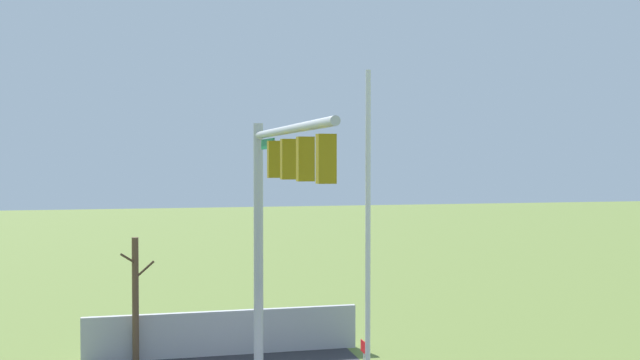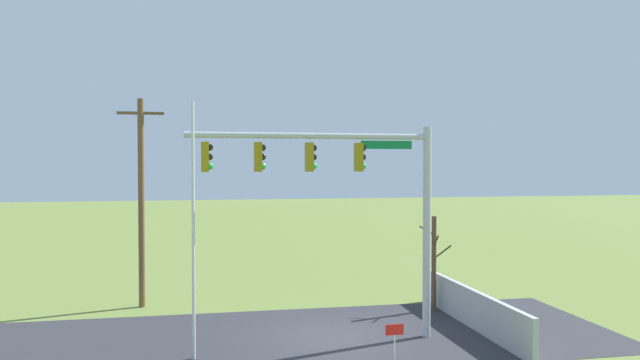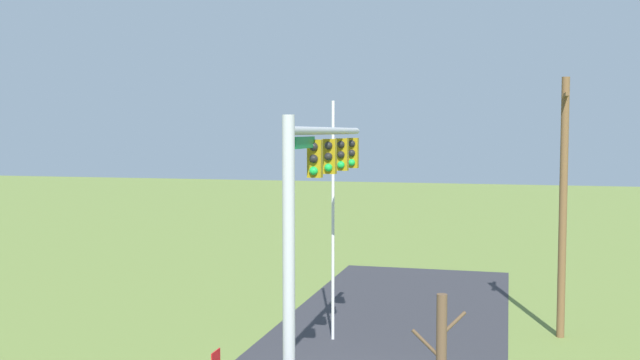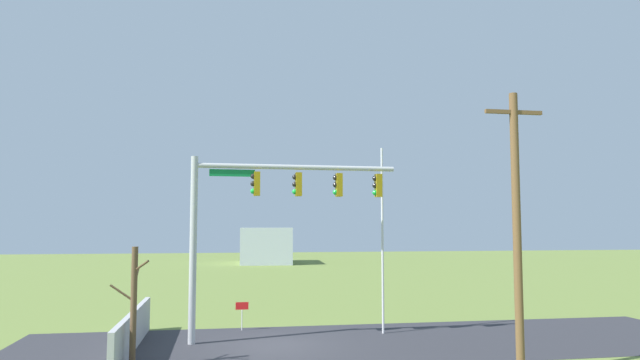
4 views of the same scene
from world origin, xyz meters
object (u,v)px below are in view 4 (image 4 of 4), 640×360
(flagpole, at_px, (382,240))
(distant_building, at_px, (266,245))
(bare_tree, at_px, (133,305))
(signal_mast, at_px, (262,206))
(open_sign, at_px, (242,309))
(utility_pole, at_px, (517,226))

(flagpole, distance_m, distant_building, 48.36)
(bare_tree, relative_size, distant_building, 0.41)
(signal_mast, bearing_deg, open_sign, -76.05)
(bare_tree, xyz_separation_m, distant_building, (-8.40, -52.72, 0.22))
(flagpole, relative_size, distant_building, 0.85)
(signal_mast, xyz_separation_m, open_sign, (0.63, -2.55, -4.41))
(utility_pole, xyz_separation_m, open_sign, (8.08, -9.07, -3.61))
(utility_pole, distance_m, distant_building, 55.81)
(utility_pole, bearing_deg, open_sign, -48.31)
(signal_mast, height_order, bare_tree, signal_mast)
(flagpole, xyz_separation_m, distant_building, (1.18, -48.32, -1.75))
(bare_tree, distance_m, open_sign, 7.23)
(signal_mast, height_order, open_sign, signal_mast)
(bare_tree, bearing_deg, signal_mast, -140.51)
(distant_building, bearing_deg, flagpole, -174.57)
(open_sign, bearing_deg, distant_building, -95.76)
(flagpole, height_order, utility_pole, utility_pole)
(flagpole, height_order, open_sign, flagpole)
(signal_mast, height_order, utility_pole, utility_pole)
(signal_mast, height_order, distant_building, signal_mast)
(distant_building, bearing_deg, utility_pole, -172.50)
(signal_mast, relative_size, distant_building, 0.89)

